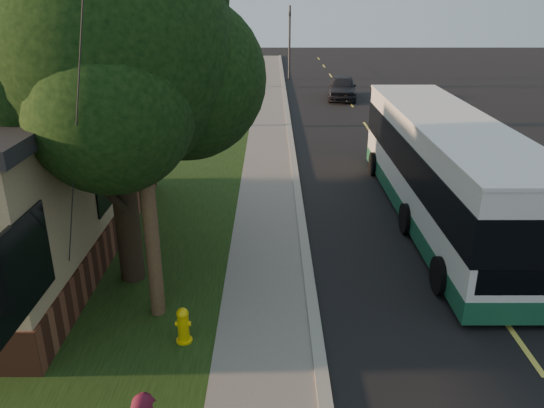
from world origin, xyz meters
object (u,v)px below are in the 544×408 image
Objects in this scene: bare_tree_far at (242,59)px; traffic_signal at (290,38)px; bare_tree_near at (219,84)px; transit_bus at (444,167)px; distant_car at (342,87)px; utility_pole at (138,98)px; leafy_tree at (113,57)px; fire_hydrant at (183,325)px; dumpster at (42,170)px.

traffic_signal is at bearing 48.81° from bare_tree_far.
traffic_signal is (4.00, 16.00, 1.01)m from bare_tree_near.
distant_car is (-0.49, 19.62, -0.92)m from transit_bus.
bare_tree_far reaches higher than distant_car.
bare_tree_near is at bearing -126.10° from distant_car.
leafy_tree is (-0.87, 1.66, 0.54)m from utility_pole.
fire_hydrant is at bearing -87.14° from bare_tree_near.
distant_car reaches higher than dumpster.
traffic_signal is 9.19m from distant_car.
bare_tree_near is at bearing -92.39° from bare_tree_far.
bare_tree_near is 16.52m from traffic_signal.
utility_pole is at bearing -145.58° from transit_bus.
bare_tree_far is 3.05× the size of dumpster.
bare_tree_far is at bearing 90.76° from fire_hydrant.
bare_tree_near reaches higher than fire_hydrant.
leafy_tree reaches higher than transit_bus.
leafy_tree is at bearing 120.67° from fire_hydrant.
utility_pole reaches higher than fire_hydrant.
bare_tree_near is at bearing 87.50° from leafy_tree.
bare_tree_near is 14.15m from transit_bus.
leafy_tree is at bearing 117.60° from utility_pole.
bare_tree_near is at bearing 92.86° from fire_hydrant.
distant_car is at bearing 74.28° from utility_pole.
dumpster is at bearing 126.51° from leafy_tree.
utility_pole is 2.09× the size of distant_car.
utility_pole is 1.94m from leafy_tree.
fire_hydrant is 0.56× the size of dumpster.
utility_pole reaches higher than distant_car.
bare_tree_far is at bearing 106.64° from transit_bus.
transit_bus reaches higher than distant_car.
dumpster is (-9.45, -24.89, -2.55)m from traffic_signal.
traffic_signal is at bearing 75.96° from bare_tree_near.
bare_tree_far is at bearing 89.40° from utility_pole.
utility_pole reaches higher than transit_bus.
fire_hydrant is 0.18× the size of bare_tree_far.
leafy_tree is at bearing -98.47° from traffic_signal.
dumpster is (-13.10, 3.01, -1.05)m from transit_bus.
leafy_tree is 1.80× the size of distant_car.
leafy_tree is 31.76m from traffic_signal.
distant_car is at bearing 71.27° from leafy_tree.
dumpster is at bearing -110.79° from traffic_signal.
fire_hydrant is at bearing -95.21° from traffic_signal.
utility_pole reaches higher than dumpster.
bare_tree_near reaches higher than bare_tree_far.
fire_hydrant is 30.04m from bare_tree_far.
fire_hydrant is 26.47m from distant_car.
bare_tree_far is 21.77m from dumpster.
utility_pole is (-0.71, 0.99, 4.20)m from fire_hydrant.
bare_tree_far is 24.95m from transit_bus.
bare_tree_near is (-0.90, 18.00, 1.72)m from fire_hydrant.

